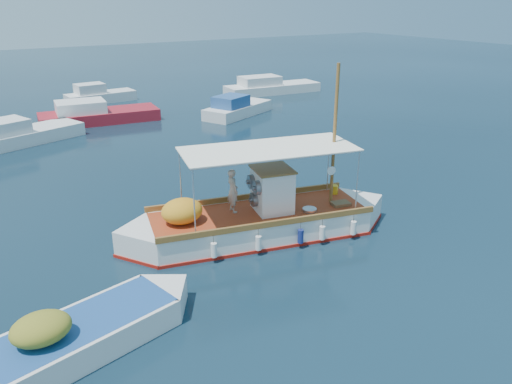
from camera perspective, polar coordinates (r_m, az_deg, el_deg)
ground at (r=18.96m, az=2.18°, el=-4.77°), size 160.00×160.00×0.00m
fishing_caique at (r=18.58m, az=0.14°, el=-3.41°), size 10.27×4.50×6.42m
dinghy at (r=13.82m, az=-19.82°, el=-15.58°), size 6.67×3.02×1.67m
bg_boat_nw at (r=33.44m, az=-25.72°, el=5.73°), size 7.75×4.70×1.80m
bg_boat_n at (r=37.41m, az=-17.83°, el=8.33°), size 8.35×3.68×1.80m
bg_boat_ne at (r=37.71m, az=-2.25°, el=9.44°), size 6.35×4.49×1.80m
bg_boat_e at (r=46.81m, az=1.59°, el=11.83°), size 9.04×3.35×1.80m
bg_boat_far_n at (r=44.70m, az=-17.54°, el=10.39°), size 5.76×2.42×1.80m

